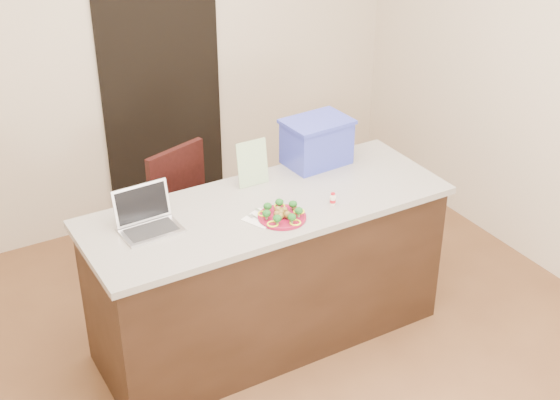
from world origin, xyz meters
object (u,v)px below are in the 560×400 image
yogurt_bottle (333,200)px  chair (185,216)px  blue_box (317,142)px  island (268,272)px  napkin (261,218)px  plate (282,217)px  laptop (146,217)px

yogurt_bottle → chair: yogurt_bottle is taller
blue_box → chair: bearing=148.1°
island → napkin: size_ratio=13.03×
island → napkin: bearing=-129.4°
plate → laptop: laptop is taller
napkin → yogurt_bottle: size_ratio=2.24×
plate → yogurt_bottle: yogurt_bottle is taller
blue_box → island: bearing=-153.6°
laptop → chair: size_ratio=0.32×
island → napkin: napkin is taller
napkin → chair: 0.89m
island → blue_box: bearing=29.9°
laptop → chair: 0.85m
island → blue_box: 0.84m
napkin → plate: bearing=-27.9°
yogurt_bottle → laptop: bearing=163.6°
island → napkin: 0.49m
island → blue_box: size_ratio=5.09×
yogurt_bottle → island: bearing=148.2°
yogurt_bottle → chair: 1.08m
plate → yogurt_bottle: size_ratio=3.68×
blue_box → yogurt_bottle: bearing=-115.8°
napkin → yogurt_bottle: bearing=-8.0°
napkin → yogurt_bottle: yogurt_bottle is taller
plate → blue_box: (0.52, 0.47, 0.13)m
laptop → blue_box: (1.17, 0.19, 0.08)m
laptop → yogurt_bottle: bearing=-18.7°
yogurt_bottle → chair: (-0.52, 0.87, -0.39)m
plate → island: bearing=86.4°
napkin → laptop: size_ratio=0.50×
napkin → blue_box: bearing=34.6°
chair → yogurt_bottle: bearing=-77.0°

